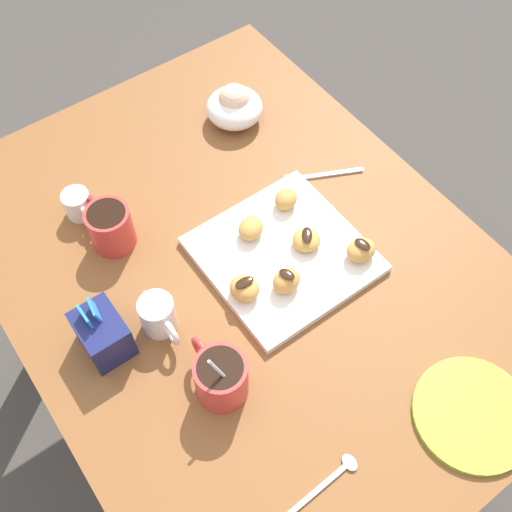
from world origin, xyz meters
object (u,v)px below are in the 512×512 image
Objects in this scene: coffee_mug_red_left at (220,376)px; beignet_2 at (306,240)px; sugar_caddy at (104,335)px; beignet_5 at (361,250)px; pastry_plate_square at (283,255)px; beignet_1 at (251,228)px; cream_pitcher_white at (158,315)px; dining_table at (244,295)px; beignet_3 at (244,288)px; chocolate_sauce_pitcher at (78,204)px; ice_cream_bowl at (234,106)px; coffee_mug_red_right at (110,225)px; beignet_4 at (286,199)px; saucer_lime_left at (473,414)px; beignet_0 at (286,281)px.

beignet_2 is at bearing -64.65° from coffee_mug_red_left.
beignet_5 is at bearing -104.61° from sugar_caddy.
beignet_1 is at bearing 19.22° from pastry_plate_square.
cream_pitcher_white is 0.30m from beignet_2.
dining_table is 10.44× the size of cream_pitcher_white.
sugar_caddy is (0.17, 0.11, -0.01)m from coffee_mug_red_left.
chocolate_sauce_pitcher is at bearing 23.74° from beignet_3.
ice_cream_bowl is 0.43m from beignet_5.
ice_cream_bowl is at bearing -70.85° from coffee_mug_red_right.
chocolate_sauce_pitcher reaches higher than beignet_4.
sugar_caddy is 0.41m from beignet_4.
beignet_5 is (-0.12, -0.17, 0.16)m from dining_table.
coffee_mug_red_right is 0.20m from cream_pitcher_white.
cream_pitcher_white is 0.37m from beignet_5.
coffee_mug_red_right is at bearing -31.45° from sugar_caddy.
saucer_lime_left is at bearing -137.33° from sugar_caddy.
beignet_0 reaches higher than beignet_3.
cream_pitcher_white reaches higher than beignet_2.
ice_cream_bowl is (0.33, -0.38, -0.00)m from cream_pitcher_white.
coffee_mug_red_right is at bearing -166.95° from chocolate_sauce_pitcher.
beignet_5 is at bearing -100.79° from beignet_0.
cream_pitcher_white is 0.50m from ice_cream_bowl.
ice_cream_bowl is (0.34, -0.13, 0.03)m from pastry_plate_square.
coffee_mug_red_right is at bearing 35.15° from beignet_0.
pastry_plate_square is 0.08m from beignet_1.
beignet_3 is at bearing 65.13° from beignet_0.
ice_cream_bowl reaches higher than coffee_mug_red_right.
cream_pitcher_white is 0.22m from beignet_0.
ice_cream_bowl is at bearing -3.03° from beignet_5.
beignet_1 is 0.09m from beignet_4.
dining_table is at bearing -137.49° from coffee_mug_red_right.
cream_pitcher_white is at bearing 174.07° from coffee_mug_red_right.
beignet_5 is (-0.09, -0.11, 0.03)m from pastry_plate_square.
beignet_5 is (-0.03, -0.15, -0.00)m from beignet_0.
beignet_3 is at bearing -105.20° from cream_pitcher_white.
dining_table is 22.85× the size of beignet_4.
beignet_3 is at bearing 74.56° from beignet_5.
pastry_plate_square is 5.38× the size of beignet_2.
dining_table is 0.15m from pastry_plate_square.
cream_pitcher_white is (-0.02, 0.19, 0.16)m from dining_table.
pastry_plate_square is 2.04× the size of coffee_mug_red_left.
ice_cream_bowl is 0.31m from beignet_1.
beignet_4 is (0.05, -0.41, -0.01)m from sugar_caddy.
saucer_lime_left is 3.57× the size of beignet_0.
dining_table is 20.72× the size of beignet_0.
pastry_plate_square is 2.32× the size of ice_cream_bowl.
coffee_mug_red_left is 0.72× the size of saucer_lime_left.
dining_table is at bearing 16.27° from beignet_0.
beignet_2 is 0.15m from beignet_3.
beignet_5 reaches higher than pastry_plate_square.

